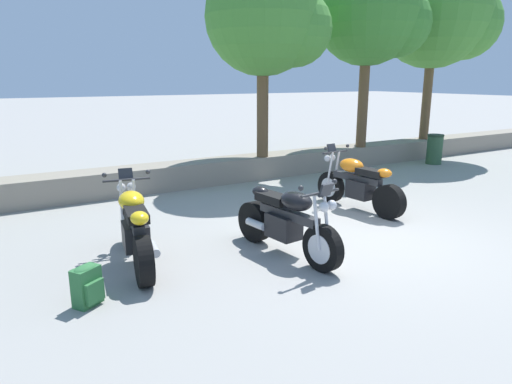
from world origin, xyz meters
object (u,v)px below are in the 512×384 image
leafy_tree_far_right (441,14)px  motorcycle_yellow_near_left (135,229)px  motorcycle_orange_far_right (358,185)px  rider_backpack (87,285)px  leafy_tree_mid_right (374,15)px  leafy_tree_mid_left (270,20)px  trash_bin (435,149)px  motorcycle_black_centre (287,222)px

leafy_tree_far_right → motorcycle_yellow_near_left: bearing=-159.9°
motorcycle_orange_far_right → rider_backpack: bearing=-165.5°
motorcycle_yellow_near_left → leafy_tree_mid_right: 9.22m
rider_backpack → leafy_tree_mid_left: size_ratio=0.10×
leafy_tree_mid_left → trash_bin: bearing=-8.2°
leafy_tree_mid_right → trash_bin: (1.97, -0.76, -3.64)m
leafy_tree_mid_right → trash_bin: leafy_tree_mid_right is taller
motorcycle_black_centre → leafy_tree_far_right: leafy_tree_far_right is taller
leafy_tree_far_right → motorcycle_black_centre: bearing=-151.7°
motorcycle_yellow_near_left → motorcycle_orange_far_right: same height
motorcycle_orange_far_right → trash_bin: (5.27, 2.45, -0.05)m
motorcycle_yellow_near_left → motorcycle_black_centre: bearing=-22.9°
motorcycle_orange_far_right → leafy_tree_mid_left: (0.03, 3.20, 3.26)m
motorcycle_yellow_near_left → rider_backpack: bearing=-131.8°
motorcycle_yellow_near_left → rider_backpack: motorcycle_yellow_near_left is taller
motorcycle_yellow_near_left → leafy_tree_far_right: bearing=20.1°
motorcycle_black_centre → trash_bin: (7.74, 3.69, -0.05)m
motorcycle_yellow_near_left → rider_backpack: (-0.81, -0.91, -0.24)m
motorcycle_yellow_near_left → leafy_tree_far_right: size_ratio=0.37×
motorcycle_black_centre → leafy_tree_far_right: size_ratio=0.38×
motorcycle_orange_far_right → leafy_tree_mid_left: size_ratio=0.45×
leafy_tree_mid_left → rider_backpack: bearing=-139.0°
motorcycle_black_centre → motorcycle_orange_far_right: (2.47, 1.24, 0.00)m
motorcycle_black_centre → leafy_tree_mid_left: leafy_tree_mid_left is taller
motorcycle_orange_far_right → trash_bin: motorcycle_orange_far_right is taller
motorcycle_yellow_near_left → trash_bin: motorcycle_yellow_near_left is taller
trash_bin → motorcycle_black_centre: bearing=-154.5°
motorcycle_yellow_near_left → motorcycle_black_centre: 2.08m
motorcycle_orange_far_right → leafy_tree_mid_left: 4.57m
leafy_tree_mid_left → leafy_tree_far_right: (6.25, 0.26, 0.55)m
leafy_tree_mid_left → trash_bin: size_ratio=5.37×
leafy_tree_far_right → motorcycle_orange_far_right: bearing=-151.1°
leafy_tree_mid_right → leafy_tree_far_right: (2.99, 0.27, 0.23)m
leafy_tree_mid_right → leafy_tree_far_right: 3.01m
motorcycle_yellow_near_left → leafy_tree_mid_right: leafy_tree_mid_right is taller
leafy_tree_mid_right → trash_bin: size_ratio=5.81×
rider_backpack → leafy_tree_far_right: bearing=22.7°
motorcycle_orange_far_right → rider_backpack: motorcycle_orange_far_right is taller
rider_backpack → leafy_tree_far_right: leafy_tree_far_right is taller
leafy_tree_mid_right → motorcycle_black_centre: bearing=-142.4°
motorcycle_orange_far_right → trash_bin: size_ratio=2.40×
rider_backpack → trash_bin: trash_bin is taller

